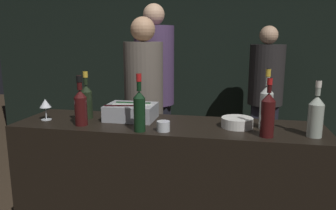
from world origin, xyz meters
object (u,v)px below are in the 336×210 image
object	(u,v)px
rose_wine_bottle	(266,105)
red_wine_bottle_burgundy	(139,109)
wine_glass	(45,104)
bowl_white	(237,122)
candle_votive	(163,126)
person_blond_tee	(154,87)
red_wine_bottle_black_foil	(81,105)
red_wine_bottle_tall	(268,113)
champagne_bottle	(87,100)
ice_bin_with_bottles	(131,111)
person_in_hoodie	(144,103)
person_grey_polo	(265,91)
white_wine_bottle	(316,115)

from	to	relation	value
rose_wine_bottle	red_wine_bottle_burgundy	xyz separation A→B (m)	(-0.74, -0.22, -0.01)
wine_glass	rose_wine_bottle	distance (m)	1.44
bowl_white	candle_votive	distance (m)	0.47
candle_votive	wine_glass	bearing A→B (deg)	172.67
candle_votive	red_wine_bottle_burgundy	xyz separation A→B (m)	(-0.14, -0.03, 0.11)
bowl_white	person_blond_tee	distance (m)	1.42
red_wine_bottle_burgundy	red_wine_bottle_black_foil	world-z (taller)	red_wine_bottle_burgundy
wine_glass	red_wine_bottle_tall	distance (m)	1.44
wine_glass	red_wine_bottle_black_foil	distance (m)	0.31
bowl_white	red_wine_bottle_tall	xyz separation A→B (m)	(0.16, -0.17, 0.10)
champagne_bottle	red_wine_bottle_black_foil	distance (m)	0.18
rose_wine_bottle	champagne_bottle	bearing A→B (deg)	178.99
ice_bin_with_bottles	candle_votive	world-z (taller)	ice_bin_with_bottles
red_wine_bottle_black_foil	person_in_hoodie	distance (m)	0.89
red_wine_bottle_black_foil	red_wine_bottle_tall	bearing A→B (deg)	-1.13
candle_votive	rose_wine_bottle	xyz separation A→B (m)	(0.60, 0.19, 0.11)
bowl_white	red_wine_bottle_black_foil	world-z (taller)	red_wine_bottle_black_foil
ice_bin_with_bottles	red_wine_bottle_tall	bearing A→B (deg)	-14.82
champagne_bottle	candle_votive	bearing A→B (deg)	-19.58
champagne_bottle	person_grey_polo	size ratio (longest dim) A/B	0.20
rose_wine_bottle	person_grey_polo	size ratio (longest dim) A/B	0.22
red_wine_bottle_burgundy	bowl_white	bearing A→B (deg)	19.93
white_wine_bottle	red_wine_bottle_tall	world-z (taller)	red_wine_bottle_tall
ice_bin_with_bottles	person_in_hoodie	distance (m)	0.67
candle_votive	champagne_bottle	size ratio (longest dim) A/B	0.24
red_wine_bottle_burgundy	person_grey_polo	distance (m)	2.33
wine_glass	person_grey_polo	world-z (taller)	person_grey_polo
red_wine_bottle_burgundy	person_blond_tee	size ratio (longest dim) A/B	0.19
white_wine_bottle	red_wine_bottle_burgundy	bearing A→B (deg)	-174.80
white_wine_bottle	red_wine_bottle_tall	distance (m)	0.27
rose_wine_bottle	red_wine_bottle_burgundy	world-z (taller)	rose_wine_bottle
wine_glass	person_grey_polo	distance (m)	2.57
person_grey_polo	red_wine_bottle_burgundy	bearing A→B (deg)	-178.62
bowl_white	person_blond_tee	bearing A→B (deg)	125.17
white_wine_bottle	bowl_white	bearing A→B (deg)	164.76
bowl_white	white_wine_bottle	xyz separation A→B (m)	(0.43, -0.12, 0.09)
champagne_bottle	person_grey_polo	distance (m)	2.34
candle_votive	rose_wine_bottle	size ratio (longest dim) A/B	0.22
candle_votive	white_wine_bottle	distance (m)	0.87
ice_bin_with_bottles	red_wine_bottle_burgundy	xyz separation A→B (m)	(0.14, -0.27, 0.08)
white_wine_bottle	rose_wine_bottle	xyz separation A→B (m)	(-0.26, 0.13, 0.02)
bowl_white	rose_wine_bottle	distance (m)	0.20
person_in_hoodie	red_wine_bottle_burgundy	bearing A→B (deg)	118.09
person_in_hoodie	person_grey_polo	world-z (taller)	person_in_hoodie
bowl_white	person_in_hoodie	bearing A→B (deg)	138.28
bowl_white	wine_glass	size ratio (longest dim) A/B	1.36
ice_bin_with_bottles	white_wine_bottle	size ratio (longest dim) A/B	1.03
person_in_hoodie	person_grey_polo	size ratio (longest dim) A/B	1.02
ice_bin_with_bottles	red_wine_bottle_burgundy	distance (m)	0.31
red_wine_bottle_burgundy	person_in_hoodie	bearing A→B (deg)	104.27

